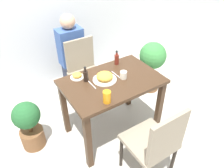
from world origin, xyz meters
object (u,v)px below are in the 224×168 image
Objects in this scene: potted_plant_right at (152,63)px; person_figure at (72,55)px; potted_plant_left at (29,124)px; condiment_bottle at (117,59)px; chair_near at (155,142)px; drink_cup at (123,75)px; side_plate at (77,76)px; chair_far at (85,69)px; sauce_bottle at (86,75)px; juice_glass at (107,97)px; food_plate at (105,77)px.

person_figure is (-0.96, 0.64, 0.12)m from potted_plant_right.
condiment_bottle is at bearing -2.98° from potted_plant_left.
potted_plant_right is (0.98, 1.14, -0.06)m from chair_near.
drink_cup is at bearing -101.21° from chair_near.
potted_plant_right is (1.25, 0.17, -0.32)m from side_plate.
chair_far is 1.49× the size of potted_plant_left.
chair_near is 5.19× the size of sauce_bottle.
person_figure is at bearing 40.33° from potted_plant_left.
chair_far is 7.64× the size of juice_glass.
side_plate is 0.83× the size of sauce_bottle.
food_plate is 0.97m from potted_plant_left.
side_plate is 0.83× the size of condiment_bottle.
sauce_bottle is at bearing 150.93° from food_plate.
chair_far is at bearing -91.39° from chair_near.
food_plate is 1.43× the size of condiment_bottle.
chair_far is 0.61m from side_plate.
chair_near is 3.64× the size of food_plate.
drink_cup is (0.14, 0.70, 0.28)m from chair_near.
chair_near reaches higher than juice_glass.
juice_glass is 0.16× the size of potted_plant_right.
juice_glass reaches higher than potted_plant_left.
chair_near is at bearing -90.55° from person_figure.
food_plate is 0.35m from juice_glass.
chair_near is 1.36m from potted_plant_left.
person_figure is (-0.12, 1.09, -0.22)m from drink_cup.
juice_glass reaches higher than drink_cup.
chair_far reaches higher than potted_plant_right.
person_figure reaches higher than chair_near.
condiment_bottle is (0.21, -0.45, 0.31)m from chair_far.
food_plate is at bearing -97.10° from chair_far.
chair_near is at bearing -75.90° from sauce_bottle.
potted_plant_left is (-0.86, 1.04, -0.18)m from chair_near.
side_plate is at bearing -109.46° from person_figure.
chair_near reaches higher than drink_cup.
juice_glass is at bearing -99.93° from person_figure.
potted_plant_right is (0.95, -0.29, -0.06)m from chair_far.
side_plate is at bearing 96.18° from juice_glass.
chair_near is 0.59m from juice_glass.
chair_near is 1.78m from person_figure.
juice_glass is 0.69m from condiment_bottle.
food_plate is 0.21× the size of person_figure.
chair_far reaches higher than potted_plant_left.
side_plate is 1.30m from potted_plant_right.
drink_cup is 0.14× the size of potted_plant_left.
juice_glass is at bearing -146.54° from drink_cup.
chair_far is 11.02× the size of drink_cup.
side_plate is 1.23× the size of juice_glass.
chair_near is at bearing -50.26° from potted_plant_left.
potted_plant_right is at bearing 19.56° from food_plate.
chair_near is at bearing -130.72° from potted_plant_right.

